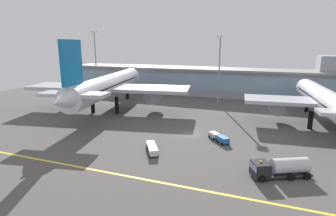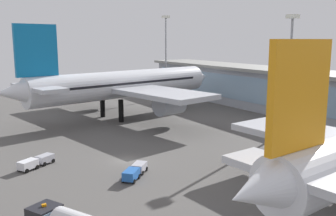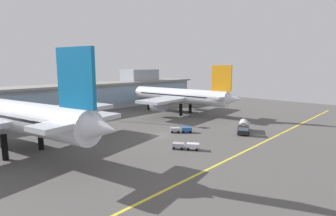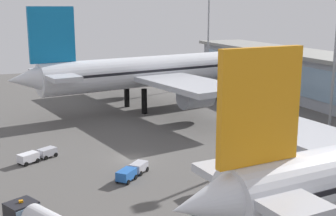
{
  "view_description": "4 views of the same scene",
  "coord_description": "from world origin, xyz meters",
  "px_view_note": "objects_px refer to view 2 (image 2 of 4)",
  "views": [
    {
      "loc": [
        14.85,
        -54.46,
        19.47
      ],
      "look_at": [
        -7.1,
        4.61,
        4.41
      ],
      "focal_mm": 28.53,
      "sensor_mm": 36.0,
      "label": 1
    },
    {
      "loc": [
        48.66,
        -22.61,
        17.6
      ],
      "look_at": [
        -2.56,
        8.52,
        6.69
      ],
      "focal_mm": 40.27,
      "sensor_mm": 36.0,
      "label": 2
    },
    {
      "loc": [
        -47.48,
        -47.0,
        17.64
      ],
      "look_at": [
        8.53,
        4.52,
        5.65
      ],
      "focal_mm": 29.1,
      "sensor_mm": 36.0,
      "label": 3
    },
    {
      "loc": [
        56.34,
        -17.17,
        20.32
      ],
      "look_at": [
        0.7,
        4.99,
        6.87
      ],
      "focal_mm": 48.03,
      "sensor_mm": 36.0,
      "label": 4
    }
  ],
  "objects_px": {
    "apron_light_mast_centre": "(291,56)",
    "airliner_near_left": "(123,85)",
    "apron_light_mast_west": "(166,45)",
    "service_truck_far": "(135,171)",
    "baggage_tug_near": "(36,162)"
  },
  "relations": [
    {
      "from": "apron_light_mast_centre",
      "to": "airliner_near_left",
      "type": "bearing_deg",
      "value": -143.93
    },
    {
      "from": "airliner_near_left",
      "to": "apron_light_mast_west",
      "type": "distance_m",
      "value": 32.47
    },
    {
      "from": "service_truck_far",
      "to": "baggage_tug_near",
      "type": "bearing_deg",
      "value": -89.6
    },
    {
      "from": "airliner_near_left",
      "to": "apron_light_mast_west",
      "type": "height_order",
      "value": "apron_light_mast_west"
    },
    {
      "from": "apron_light_mast_west",
      "to": "airliner_near_left",
      "type": "bearing_deg",
      "value": -49.0
    },
    {
      "from": "baggage_tug_near",
      "to": "apron_light_mast_west",
      "type": "distance_m",
      "value": 68.36
    },
    {
      "from": "service_truck_far",
      "to": "apron_light_mast_west",
      "type": "relative_size",
      "value": 0.21
    },
    {
      "from": "baggage_tug_near",
      "to": "service_truck_far",
      "type": "height_order",
      "value": "same"
    },
    {
      "from": "airliner_near_left",
      "to": "apron_light_mast_west",
      "type": "relative_size",
      "value": 2.27
    },
    {
      "from": "airliner_near_left",
      "to": "apron_light_mast_centre",
      "type": "relative_size",
      "value": 2.52
    },
    {
      "from": "baggage_tug_near",
      "to": "apron_light_mast_west",
      "type": "bearing_deg",
      "value": -167.93
    },
    {
      "from": "apron_light_mast_centre",
      "to": "baggage_tug_near",
      "type": "bearing_deg",
      "value": -94.89
    },
    {
      "from": "airliner_near_left",
      "to": "service_truck_far",
      "type": "xyz_separation_m",
      "value": [
        35.66,
        -14.79,
        -6.7
      ]
    },
    {
      "from": "service_truck_far",
      "to": "apron_light_mast_centre",
      "type": "xyz_separation_m",
      "value": [
        -6.66,
        35.91,
        13.85
      ]
    },
    {
      "from": "apron_light_mast_west",
      "to": "service_truck_far",
      "type": "bearing_deg",
      "value": -34.36
    }
  ]
}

